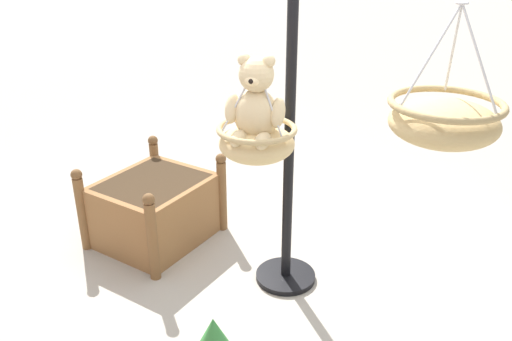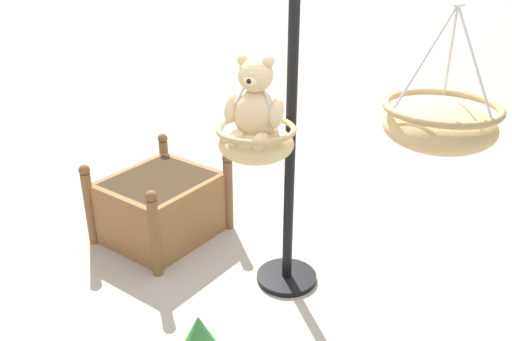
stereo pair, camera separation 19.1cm
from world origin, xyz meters
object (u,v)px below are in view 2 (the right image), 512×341
object	(u,v)px
teddy_bear	(255,105)
wooden_planter_box	(161,205)
hanging_basket_with_teddy	(256,141)
display_pole_central	(289,179)
hanging_basket_left_high	(440,124)

from	to	relation	value
teddy_bear	wooden_planter_box	xyz separation A→B (m)	(1.02, -0.52, -1.13)
hanging_basket_with_teddy	display_pole_central	bearing A→B (deg)	-120.96
display_pole_central	teddy_bear	size ratio (longest dim) A/B	4.82
wooden_planter_box	hanging_basket_left_high	bearing A→B (deg)	160.15
display_pole_central	teddy_bear	world-z (taller)	display_pole_central
hanging_basket_left_high	teddy_bear	bearing A→B (deg)	-12.04
display_pole_central	hanging_basket_left_high	size ratio (longest dim) A/B	3.72
hanging_basket_left_high	wooden_planter_box	xyz separation A→B (m)	(2.07, -0.75, -1.22)
hanging_basket_with_teddy	teddy_bear	bearing A→B (deg)	90.00
teddy_bear	hanging_basket_left_high	world-z (taller)	hanging_basket_left_high
wooden_planter_box	display_pole_central	bearing A→B (deg)	168.00
display_pole_central	hanging_basket_with_teddy	size ratio (longest dim) A/B	4.32
hanging_basket_with_teddy	hanging_basket_left_high	xyz separation A→B (m)	(-1.05, 0.25, 0.33)
hanging_basket_left_high	wooden_planter_box	world-z (taller)	hanging_basket_left_high
hanging_basket_with_teddy	wooden_planter_box	xyz separation A→B (m)	(1.02, -0.50, -0.89)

